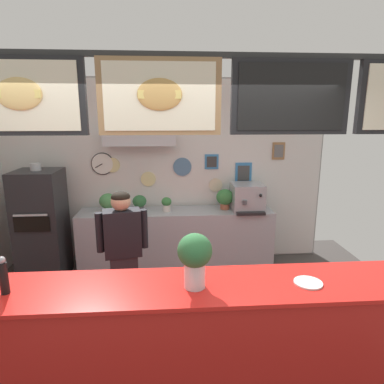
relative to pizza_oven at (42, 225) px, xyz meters
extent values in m
plane|color=#3F3A38|center=(1.73, -2.01, -0.78)|extent=(6.24, 6.24, 0.00)
cube|color=gray|center=(1.73, 0.59, 0.63)|extent=(4.96, 0.12, 2.83)
cube|color=silver|center=(1.73, 0.53, 0.63)|extent=(4.92, 0.01, 2.79)
cylinder|color=black|center=(0.79, 0.51, 0.79)|extent=(0.34, 0.02, 0.34)
cylinder|color=white|center=(0.79, 0.50, 0.79)|extent=(0.31, 0.01, 0.31)
cube|color=black|center=(0.74, 0.49, 0.76)|extent=(0.11, 0.01, 0.07)
cylinder|color=beige|center=(0.94, 0.51, 0.77)|extent=(0.22, 0.02, 0.22)
cylinder|color=beige|center=(1.47, 0.51, 0.54)|extent=(0.23, 0.02, 0.23)
cylinder|color=teal|center=(2.00, 0.51, 0.73)|extent=(0.28, 0.02, 0.28)
cylinder|color=beige|center=(2.52, 0.51, 0.43)|extent=(0.21, 0.02, 0.21)
cube|color=teal|center=(2.96, 0.51, 0.62)|extent=(0.26, 0.02, 0.33)
cube|color=#404040|center=(2.96, 0.50, 0.62)|extent=(0.19, 0.01, 0.24)
cube|color=#997047|center=(3.50, 0.51, 0.96)|extent=(0.20, 0.02, 0.27)
cube|color=slate|center=(3.50, 0.50, 0.96)|extent=(0.14, 0.01, 0.19)
cube|color=teal|center=(2.45, 0.51, 0.80)|extent=(0.21, 0.02, 0.23)
cube|color=#353535|center=(2.45, 0.50, 0.80)|extent=(0.15, 0.01, 0.16)
cube|color=#B7BABF|center=(1.38, 0.35, 1.18)|extent=(1.03, 0.35, 0.20)
cube|color=#B7BABF|center=(1.38, 0.41, 1.64)|extent=(0.24, 0.24, 0.72)
cube|color=#2D2D2D|center=(1.73, -2.16, 1.91)|extent=(4.62, 0.04, 0.04)
cube|color=black|center=(0.81, -2.19, 1.63)|extent=(0.85, 0.05, 0.52)
cube|color=#F2E5C6|center=(0.81, -2.22, 1.63)|extent=(0.77, 0.01, 0.46)
ellipsoid|color=#E5BC70|center=(0.81, -2.23, 1.65)|extent=(0.30, 0.04, 0.21)
cube|color=#E5C666|center=(0.81, -2.24, 1.65)|extent=(0.29, 0.01, 0.05)
cube|color=#9E754C|center=(1.73, -2.19, 1.63)|extent=(0.85, 0.05, 0.52)
cube|color=#F2E5C6|center=(1.73, -2.22, 1.63)|extent=(0.77, 0.01, 0.46)
ellipsoid|color=tan|center=(1.73, -2.23, 1.65)|extent=(0.31, 0.04, 0.21)
cube|color=#E5C666|center=(1.73, -2.24, 1.65)|extent=(0.29, 0.01, 0.06)
cube|color=black|center=(2.65, -2.19, 1.63)|extent=(0.85, 0.05, 0.52)
cube|color=black|center=(2.65, -2.22, 1.63)|extent=(0.77, 0.01, 0.46)
cube|color=red|center=(1.73, -2.37, -0.26)|extent=(3.71, 0.57, 1.05)
cube|color=red|center=(1.73, -2.37, 0.28)|extent=(3.79, 0.60, 0.03)
cube|color=#A3A5AD|center=(1.89, 0.19, -0.33)|extent=(2.87, 0.55, 0.90)
cube|color=gray|center=(1.89, 0.19, -0.62)|extent=(2.73, 0.51, 0.02)
cube|color=#232326|center=(0.00, 0.00, 0.00)|extent=(0.61, 0.61, 1.56)
cube|color=black|center=(0.00, -0.32, 0.12)|extent=(0.45, 0.02, 0.20)
cube|color=#B7BABF|center=(0.00, -0.34, 0.25)|extent=(0.42, 0.02, 0.02)
cylinder|color=#B7BABF|center=(0.00, 0.00, 0.83)|extent=(0.14, 0.14, 0.10)
cube|color=#232328|center=(1.28, -1.15, -0.38)|extent=(0.33, 0.25, 0.81)
cube|color=black|center=(1.28, -1.15, 0.28)|extent=(0.42, 0.29, 0.51)
cylinder|color=black|center=(1.51, -1.11, 0.30)|extent=(0.08, 0.08, 0.43)
cylinder|color=black|center=(1.05, -1.20, 0.30)|extent=(0.08, 0.08, 0.43)
sphere|color=tan|center=(1.28, -1.15, 0.62)|extent=(0.21, 0.21, 0.21)
ellipsoid|color=black|center=(1.28, -1.15, 0.67)|extent=(0.20, 0.20, 0.12)
cube|color=#A3A5AD|center=(2.95, 0.17, 0.32)|extent=(0.46, 0.45, 0.40)
cylinder|color=#4C4C51|center=(2.85, -0.08, 0.30)|extent=(0.06, 0.06, 0.06)
cube|color=black|center=(2.95, -0.09, 0.14)|extent=(0.41, 0.10, 0.04)
sphere|color=black|center=(3.08, -0.07, 0.40)|extent=(0.04, 0.04, 0.04)
cylinder|color=#4C4C51|center=(1.35, 0.23, 0.16)|extent=(0.11, 0.11, 0.08)
ellipsoid|color=#2D6638|center=(1.35, 0.23, 0.27)|extent=(0.20, 0.20, 0.18)
cylinder|color=#9E563D|center=(2.63, 0.23, 0.17)|extent=(0.14, 0.14, 0.09)
ellipsoid|color=#387A3D|center=(2.63, 0.23, 0.31)|extent=(0.26, 0.26, 0.24)
cylinder|color=beige|center=(0.90, 0.19, 0.16)|extent=(0.13, 0.13, 0.08)
ellipsoid|color=#47894C|center=(0.90, 0.19, 0.28)|extent=(0.25, 0.25, 0.22)
cylinder|color=beige|center=(1.75, 0.16, 0.17)|extent=(0.11, 0.11, 0.10)
ellipsoid|color=#387A3D|center=(1.75, 0.16, 0.27)|extent=(0.15, 0.15, 0.13)
cylinder|color=white|center=(2.80, -2.41, 0.30)|extent=(0.21, 0.21, 0.01)
cylinder|color=silver|center=(1.96, -2.40, 0.39)|extent=(0.15, 0.15, 0.19)
cylinder|color=gray|center=(1.96, -2.40, 0.33)|extent=(0.14, 0.14, 0.06)
ellipsoid|color=#2D6638|center=(1.96, -2.40, 0.58)|extent=(0.25, 0.25, 0.25)
cylinder|color=black|center=(0.63, -2.39, 0.41)|extent=(0.06, 0.06, 0.23)
sphere|color=gray|center=(0.63, -2.39, 0.54)|extent=(0.05, 0.05, 0.05)
camera|label=1|loc=(1.78, -4.60, 1.51)|focal=31.32mm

